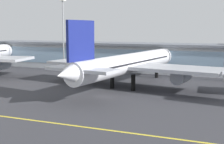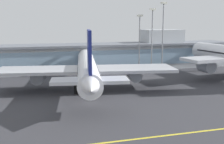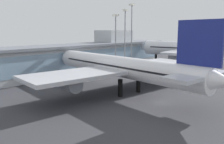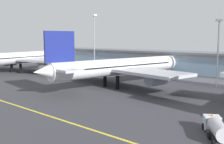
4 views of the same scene
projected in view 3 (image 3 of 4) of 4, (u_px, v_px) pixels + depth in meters
name	position (u px, v px, depth m)	size (l,w,h in m)	color
ground_plane	(160.00, 103.00, 50.92)	(187.29, 187.29, 0.00)	#38383D
terminal_building	(47.00, 60.00, 79.79)	(136.78, 14.00, 15.48)	#ADB2B7
airliner_near_right	(120.00, 67.00, 59.05)	(49.49, 57.06, 17.25)	black
airliner_far_right	(189.00, 49.00, 99.30)	(38.57, 48.92, 20.72)	black
apron_light_mast_west	(116.00, 34.00, 88.15)	(1.80, 1.80, 21.25)	gray
apron_light_mast_centre	(132.00, 27.00, 93.44)	(1.80, 1.80, 25.69)	gray
apron_light_mast_east	(125.00, 31.00, 90.58)	(1.80, 1.80, 23.41)	gray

